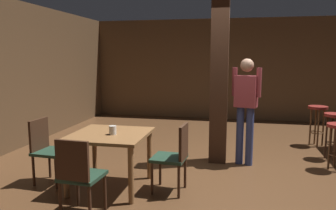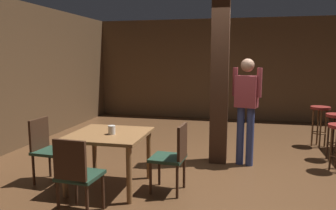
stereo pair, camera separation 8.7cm
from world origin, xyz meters
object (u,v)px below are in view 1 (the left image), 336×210
(chair_east, at_px, (175,154))
(standing_person, at_px, (246,104))
(bar_stool_far, at_px, (317,116))
(napkin_cup, at_px, (113,130))
(dining_table, at_px, (110,142))
(chair_west, at_px, (47,147))
(bar_stool_mid, at_px, (334,125))
(chair_south, at_px, (79,173))

(chair_east, bearing_deg, standing_person, 55.82)
(bar_stool_far, bearing_deg, napkin_cup, -137.50)
(chair_east, relative_size, bar_stool_far, 1.12)
(dining_table, distance_m, chair_east, 0.88)
(standing_person, bearing_deg, chair_west, -152.86)
(chair_west, relative_size, bar_stool_mid, 1.12)
(chair_south, bearing_deg, napkin_cup, 84.82)
(dining_table, xyz_separation_m, standing_person, (1.77, 1.35, 0.37))
(dining_table, relative_size, chair_east, 1.11)
(chair_west, relative_size, bar_stool_far, 1.12)
(chair_south, bearing_deg, bar_stool_mid, 40.90)
(dining_table, bearing_deg, chair_south, -90.76)
(dining_table, xyz_separation_m, chair_east, (0.87, 0.02, -0.12))
(chair_south, xyz_separation_m, bar_stool_far, (3.21, 3.69, 0.09))
(dining_table, distance_m, chair_south, 0.89)
(chair_west, height_order, bar_stool_mid, chair_west)
(chair_east, distance_m, chair_west, 1.79)
(standing_person, distance_m, bar_stool_far, 2.08)
(standing_person, xyz_separation_m, bar_stool_mid, (1.49, 0.61, -0.42))
(chair_east, bearing_deg, bar_stool_mid, 39.00)
(chair_west, xyz_separation_m, standing_person, (2.69, 1.38, 0.50))
(standing_person, bearing_deg, chair_south, -128.67)
(chair_west, xyz_separation_m, bar_stool_mid, (4.19, 1.99, 0.08))
(napkin_cup, height_order, bar_stool_far, napkin_cup)
(napkin_cup, xyz_separation_m, bar_stool_mid, (3.21, 2.02, -0.22))
(bar_stool_mid, bearing_deg, chair_west, -154.57)
(chair_west, xyz_separation_m, bar_stool_far, (4.12, 2.84, 0.09))
(dining_table, distance_m, standing_person, 2.26)
(standing_person, bearing_deg, napkin_cup, -140.46)
(chair_south, bearing_deg, bar_stool_far, 49.00)
(chair_east, xyz_separation_m, bar_stool_far, (2.33, 2.79, 0.09))
(napkin_cup, distance_m, bar_stool_far, 4.25)
(napkin_cup, xyz_separation_m, bar_stool_far, (3.13, 2.87, -0.21))
(chair_west, height_order, standing_person, standing_person)
(napkin_cup, height_order, bar_stool_mid, napkin_cup)
(bar_stool_far, bearing_deg, chair_south, -131.00)
(chair_south, xyz_separation_m, standing_person, (1.78, 2.23, 0.50))
(napkin_cup, distance_m, standing_person, 2.23)
(napkin_cup, relative_size, bar_stool_far, 0.14)
(chair_west, bearing_deg, chair_east, 1.53)
(chair_east, bearing_deg, bar_stool_far, 50.18)
(standing_person, bearing_deg, dining_table, -142.64)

